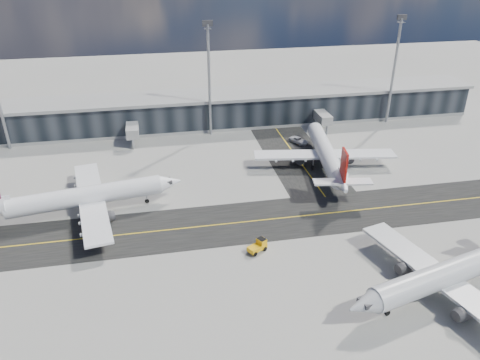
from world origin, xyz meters
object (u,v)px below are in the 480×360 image
(airliner_near, at_px, (452,272))
(airliner_redtail, at_px, (326,154))
(baggage_tug, at_px, (258,246))
(service_van, at_px, (299,140))
(airliner_af, at_px, (83,197))

(airliner_near, bearing_deg, airliner_redtail, -10.10)
(airliner_near, xyz_separation_m, baggage_tug, (-25.05, 15.08, -2.51))
(service_van, bearing_deg, airliner_redtail, -115.22)
(airliner_redtail, height_order, service_van, airliner_redtail)
(airliner_af, xyz_separation_m, airliner_redtail, (51.05, 9.96, 0.04))
(airliner_near, relative_size, service_van, 6.89)
(airliner_redtail, xyz_separation_m, airliner_near, (3.37, -42.67, -0.12))
(airliner_near, relative_size, baggage_tug, 9.87)
(airliner_near, height_order, service_van, airliner_near)
(airliner_redtail, height_order, airliner_near, airliner_redtail)
(airliner_near, bearing_deg, service_van, -9.91)
(airliner_redtail, xyz_separation_m, baggage_tug, (-21.68, -27.59, -2.63))
(airliner_af, height_order, baggage_tug, airliner_af)
(airliner_af, distance_m, service_van, 55.84)
(airliner_redtail, bearing_deg, service_van, 104.34)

